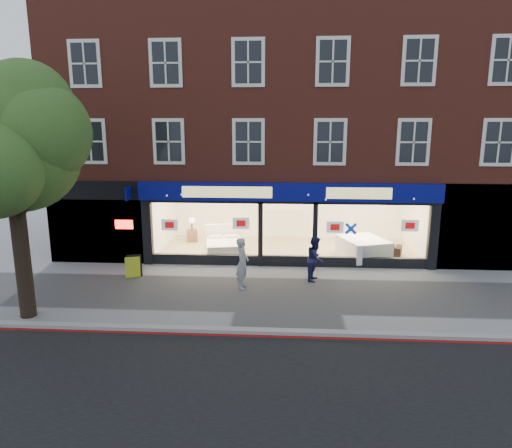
# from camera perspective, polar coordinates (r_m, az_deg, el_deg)

# --- Properties ---
(ground) EXTENTS (120.00, 120.00, 0.00)m
(ground) POSITION_cam_1_polar(r_m,az_deg,el_deg) (15.11, 3.95, -8.75)
(ground) COLOR gray
(ground) RESTS_ON ground
(kerb_line) EXTENTS (60.00, 0.10, 0.01)m
(kerb_line) POSITION_cam_1_polar(r_m,az_deg,el_deg) (12.27, 4.01, -13.93)
(kerb_line) COLOR #8C0A07
(kerb_line) RESTS_ON ground
(kerb_stone) EXTENTS (60.00, 0.25, 0.12)m
(kerb_stone) POSITION_cam_1_polar(r_m,az_deg,el_deg) (12.42, 4.01, -13.30)
(kerb_stone) COLOR gray
(kerb_stone) RESTS_ON ground
(showroom_floor) EXTENTS (11.00, 4.50, 0.10)m
(showroom_floor) POSITION_cam_1_polar(r_m,az_deg,el_deg) (20.09, 3.89, -3.22)
(showroom_floor) COLOR tan
(showroom_floor) RESTS_ON ground
(building) EXTENTS (19.00, 8.26, 10.30)m
(building) POSITION_cam_1_polar(r_m,az_deg,el_deg) (21.07, 4.10, 15.69)
(building) COLOR maroon
(building) RESTS_ON ground
(street_tree) EXTENTS (4.00, 3.20, 6.60)m
(street_tree) POSITION_cam_1_polar(r_m,az_deg,el_deg) (14.04, -28.71, 8.85)
(street_tree) COLOR black
(street_tree) RESTS_ON ground
(display_bed) EXTENTS (1.92, 2.20, 1.09)m
(display_bed) POSITION_cam_1_polar(r_m,az_deg,el_deg) (19.27, -3.96, -2.79)
(display_bed) COLOR white
(display_bed) RESTS_ON showroom_floor
(bedside_table) EXTENTS (0.57, 0.57, 0.55)m
(bedside_table) POSITION_cam_1_polar(r_m,az_deg,el_deg) (21.38, -7.98, -1.45)
(bedside_table) COLOR brown
(bedside_table) RESTS_ON showroom_floor
(mattress_stack) EXTENTS (2.14, 2.40, 0.79)m
(mattress_stack) POSITION_cam_1_polar(r_m,az_deg,el_deg) (19.15, 13.25, -2.93)
(mattress_stack) COLOR silver
(mattress_stack) RESTS_ON showroom_floor
(sofa) EXTENTS (2.25, 1.47, 0.61)m
(sofa) POSITION_cam_1_polar(r_m,az_deg,el_deg) (19.80, 14.69, -2.77)
(sofa) COLOR black
(sofa) RESTS_ON showroom_floor
(a_board) EXTENTS (0.63, 0.52, 0.83)m
(a_board) POSITION_cam_1_polar(r_m,az_deg,el_deg) (17.09, -15.06, -5.17)
(a_board) COLOR #CCDA26
(a_board) RESTS_ON ground
(pedestrian_grey) EXTENTS (0.46, 0.66, 1.74)m
(pedestrian_grey) POSITION_cam_1_polar(r_m,az_deg,el_deg) (15.39, -1.71, -4.90)
(pedestrian_grey) COLOR #989A9F
(pedestrian_grey) RESTS_ON ground
(pedestrian_blue) EXTENTS (0.79, 0.91, 1.60)m
(pedestrian_blue) POSITION_cam_1_polar(r_m,az_deg,el_deg) (16.26, 7.45, -4.31)
(pedestrian_blue) COLOR #181B44
(pedestrian_blue) RESTS_ON ground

